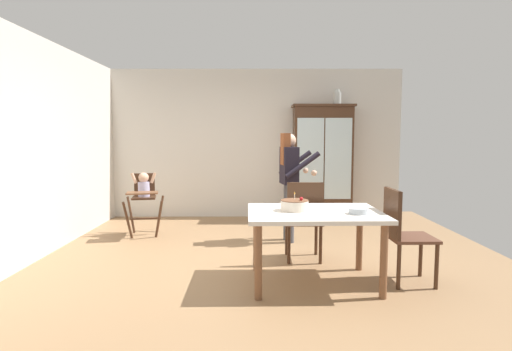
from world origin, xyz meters
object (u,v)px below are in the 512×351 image
Objects in this scene: china_cabinet at (322,162)px; dining_chair_right_end at (401,229)px; birthday_cake at (294,205)px; dining_chair_far_side at (304,216)px; adult_person at (289,173)px; ceramic_vase at (337,98)px; high_chair_with_toddler at (143,192)px; serving_bowl at (358,211)px; dining_table at (314,221)px.

dining_chair_right_end is (0.29, -3.20, -0.47)m from china_cabinet.
dining_chair_far_side is (0.18, 0.68, -0.24)m from birthday_cake.
adult_person is 1.98m from dining_chair_right_end.
ceramic_vase is 3.59m from dining_chair_right_end.
dining_chair_far_side reaches higher than birthday_cake.
ceramic_vase is 3.66m from high_chair_with_toddler.
adult_person reaches higher than dining_chair_far_side.
dining_chair_far_side is (0.10, -0.96, -0.41)m from adult_person.
high_chair_with_toddler is 3.44m from serving_bowl.
birthday_cake is at bearing 75.48° from dining_chair_far_side.
dining_chair_far_side is at bearing 115.95° from serving_bowl.
adult_person is 1.59× the size of dining_chair_far_side.
china_cabinet reaches higher than high_chair_with_toddler.
china_cabinet is 2.13× the size of dining_chair_right_end.
birthday_cake is at bearing 163.42° from serving_bowl.
china_cabinet reaches higher than dining_chair_far_side.
ceramic_vase is at bearing 71.92° from birthday_cake.
high_chair_with_toddler is (-3.11, -1.19, -1.51)m from ceramic_vase.
birthday_cake is 0.74m from dining_chair_far_side.
high_chair_with_toddler is 3.05m from dining_table.
serving_bowl is 0.55m from dining_chair_right_end.
china_cabinet reaches higher than adult_person.
high_chair_with_toddler is 2.21m from adult_person.
adult_person is 1.59× the size of dining_chair_right_end.
dining_table is 7.47× the size of serving_bowl.
birthday_cake reaches higher than dining_table.
dining_chair_right_end is at bearing -43.56° from high_chair_with_toddler.
ceramic_vase is 3.67m from serving_bowl.
high_chair_with_toddler is 0.99× the size of dining_chair_right_end.
dining_chair_right_end is (0.48, 0.16, -0.21)m from serving_bowl.
dining_table is at bearing 91.64° from dining_chair_far_side.
serving_bowl is (0.51, -1.82, -0.20)m from adult_person.
ceramic_vase is 0.18× the size of adult_person.
china_cabinet is 3.30m from dining_table.
china_cabinet is 1.16m from ceramic_vase.
high_chair_with_toddler is (-2.86, -1.19, -0.37)m from china_cabinet.
adult_person is at bearing -121.76° from ceramic_vase.
birthday_cake is at bearing 169.54° from dining_table.
serving_bowl is (0.40, -0.14, 0.12)m from dining_table.
adult_person reaches higher than dining_table.
dining_table is 0.44m from serving_bowl.
adult_person is at bearing -114.62° from china_cabinet.
dining_chair_right_end is (0.99, -1.66, -0.41)m from adult_person.
adult_person is at bearing 105.75° from serving_bowl.
birthday_cake is at bearing -54.88° from high_chair_with_toddler.
adult_person is 8.50× the size of serving_bowl.
birthday_cake is (2.07, -2.00, 0.14)m from high_chair_with_toddler.
serving_bowl is 0.98m from dining_chair_far_side.
dining_chair_right_end is (0.88, 0.02, -0.09)m from dining_table.
serving_bowl is 0.19× the size of dining_chair_right_end.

